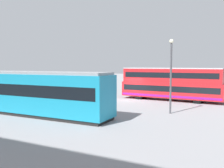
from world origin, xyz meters
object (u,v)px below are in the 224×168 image
(tram_yellow, at_px, (27,92))
(pedestrian_near_railing, at_px, (83,97))
(double_decker_bus, at_px, (171,84))
(info_sign, at_px, (26,84))
(street_lamp, at_px, (171,70))
(pedestrian_crossing, at_px, (98,102))

(tram_yellow, relative_size, pedestrian_near_railing, 9.73)
(double_decker_bus, height_order, info_sign, double_decker_bus)
(double_decker_bus, height_order, street_lamp, street_lamp)
(pedestrian_near_railing, height_order, pedestrian_crossing, pedestrian_crossing)
(info_sign, relative_size, street_lamp, 0.41)
(tram_yellow, xyz_separation_m, street_lamp, (-10.87, -5.00, 1.82))
(tram_yellow, height_order, pedestrian_near_railing, tram_yellow)
(info_sign, bearing_deg, pedestrian_near_railing, 171.70)
(double_decker_bus, xyz_separation_m, street_lamp, (-1.52, 7.78, 1.74))
(tram_yellow, distance_m, pedestrian_near_railing, 5.83)
(pedestrian_near_railing, xyz_separation_m, info_sign, (8.57, -1.25, 0.85))
(pedestrian_crossing, height_order, street_lamp, street_lamp)
(pedestrian_near_railing, height_order, info_sign, info_sign)
(double_decker_bus, relative_size, pedestrian_crossing, 6.48)
(tram_yellow, distance_m, info_sign, 9.22)
(double_decker_bus, relative_size, pedestrian_near_railing, 7.32)
(pedestrian_near_railing, relative_size, street_lamp, 0.26)
(pedestrian_near_railing, bearing_deg, info_sign, -8.30)
(street_lamp, bearing_deg, pedestrian_near_railing, -2.27)
(info_sign, bearing_deg, double_decker_bus, -158.62)
(tram_yellow, xyz_separation_m, pedestrian_near_railing, (-2.13, -5.34, -0.93))
(double_decker_bus, relative_size, street_lamp, 1.87)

